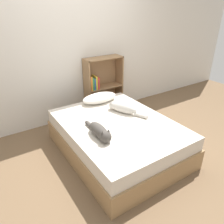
# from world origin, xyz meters

# --- Properties ---
(ground_plane) EXTENTS (8.00, 8.00, 0.00)m
(ground_plane) POSITION_xyz_m (0.00, 0.00, 0.00)
(ground_plane) COLOR brown
(wall_back) EXTENTS (8.00, 0.06, 2.50)m
(wall_back) POSITION_xyz_m (0.00, 1.33, 1.25)
(wall_back) COLOR silver
(wall_back) RESTS_ON ground_plane
(bed) EXTENTS (1.38, 1.82, 0.47)m
(bed) POSITION_xyz_m (0.00, 0.00, 0.23)
(bed) COLOR #99754C
(bed) RESTS_ON ground_plane
(pillow) EXTENTS (0.59, 0.30, 0.14)m
(pillow) POSITION_xyz_m (0.15, 0.73, 0.54)
(pillow) COLOR white
(pillow) RESTS_ON bed
(cat_light) EXTENTS (0.34, 0.60, 0.15)m
(cat_light) POSITION_xyz_m (0.24, 0.22, 0.54)
(cat_light) COLOR beige
(cat_light) RESTS_ON bed
(cat_dark) EXTENTS (0.16, 0.57, 0.16)m
(cat_dark) POSITION_xyz_m (-0.38, -0.18, 0.54)
(cat_dark) COLOR #47423D
(cat_dark) RESTS_ON bed
(bookshelf) EXTENTS (0.71, 0.26, 1.07)m
(bookshelf) POSITION_xyz_m (0.46, 1.20, 0.55)
(bookshelf) COLOR #8E6B47
(bookshelf) RESTS_ON ground_plane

